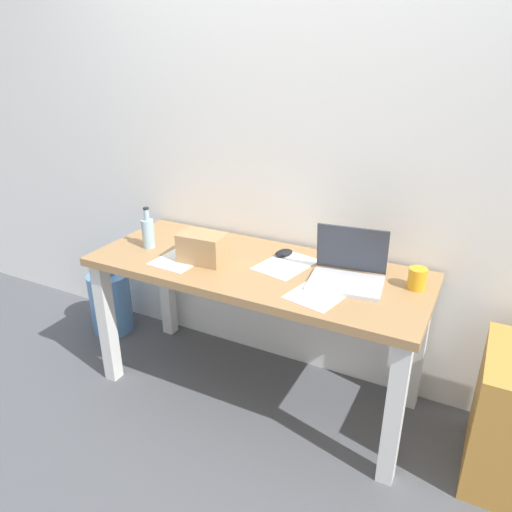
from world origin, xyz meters
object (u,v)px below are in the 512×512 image
computer_mouse (284,253)px  coffee_mug (417,279)px  water_cooler_jug (111,302)px  laptop_right (348,271)px  cardboard_box (203,248)px  beer_bottle (148,232)px  desk (256,286)px

computer_mouse → coffee_mug: coffee_mug is taller
water_cooler_jug → computer_mouse: bearing=2.1°
laptop_right → computer_mouse: laptop_right is taller
cardboard_box → computer_mouse: bearing=35.8°
cardboard_box → water_cooler_jug: size_ratio=0.50×
beer_bottle → computer_mouse: 0.71m
computer_mouse → cardboard_box: bearing=-115.8°
desk → coffee_mug: coffee_mug is taller
desk → cardboard_box: 0.32m
beer_bottle → coffee_mug: (1.33, 0.16, -0.04)m
computer_mouse → cardboard_box: size_ratio=0.45×
coffee_mug → beer_bottle: bearing=-173.2°
desk → coffee_mug: size_ratio=17.35×
computer_mouse → beer_bottle: bearing=-134.0°
beer_bottle → laptop_right: bearing=4.8°
beer_bottle → coffee_mug: beer_bottle is taller
beer_bottle → coffee_mug: size_ratio=2.29×
water_cooler_jug → laptop_right: bearing=-3.1°
computer_mouse → water_cooler_jug: size_ratio=0.22×
beer_bottle → computer_mouse: size_ratio=2.18×
cardboard_box → laptop_right: bearing=8.9°
computer_mouse → water_cooler_jug: computer_mouse is taller
beer_bottle → water_cooler_jug: 0.83m
coffee_mug → water_cooler_jug: 1.94m
computer_mouse → water_cooler_jug: bearing=-149.5°
laptop_right → water_cooler_jug: size_ratio=0.79×
beer_bottle → water_cooler_jug: size_ratio=0.49×
laptop_right → cardboard_box: laptop_right is taller
water_cooler_jug → cardboard_box: bearing=-12.7°
laptop_right → coffee_mug: size_ratio=3.69×
water_cooler_jug → desk: bearing=-6.2°
beer_bottle → coffee_mug: bearing=6.8°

